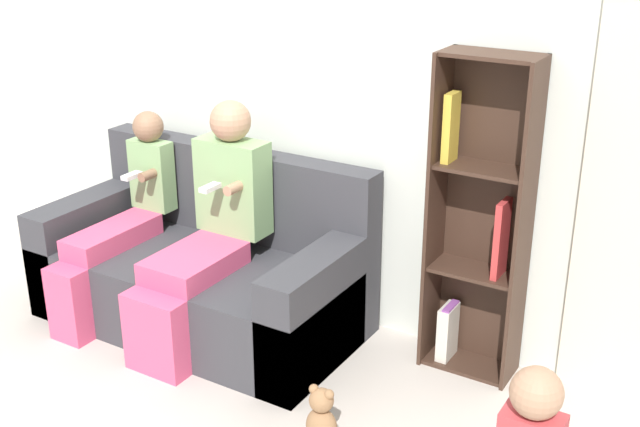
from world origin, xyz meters
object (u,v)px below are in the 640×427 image
at_px(couch, 204,272).
at_px(teddy_bear, 321,417).
at_px(adult_seated, 208,226).
at_px(bookshelf, 478,228).
at_px(child_seated, 118,221).

relative_size(couch, teddy_bear, 6.17).
relative_size(adult_seated, bookshelf, 0.79).
xyz_separation_m(couch, teddy_bear, (1.09, -0.59, -0.16)).
distance_m(adult_seated, child_seated, 0.60).
xyz_separation_m(bookshelf, teddy_bear, (-0.29, -0.92, -0.59)).
bearing_deg(adult_seated, teddy_bear, -27.17).
xyz_separation_m(child_seated, teddy_bear, (1.55, -0.45, -0.40)).
xyz_separation_m(couch, bookshelf, (1.38, 0.33, 0.43)).
bearing_deg(couch, adult_seated, -36.18).
relative_size(couch, child_seated, 1.61).
bearing_deg(bookshelf, couch, -166.38).
bearing_deg(couch, teddy_bear, -28.29).
distance_m(couch, teddy_bear, 1.25).
xyz_separation_m(adult_seated, bookshelf, (1.26, 0.43, 0.11)).
distance_m(couch, child_seated, 0.54).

